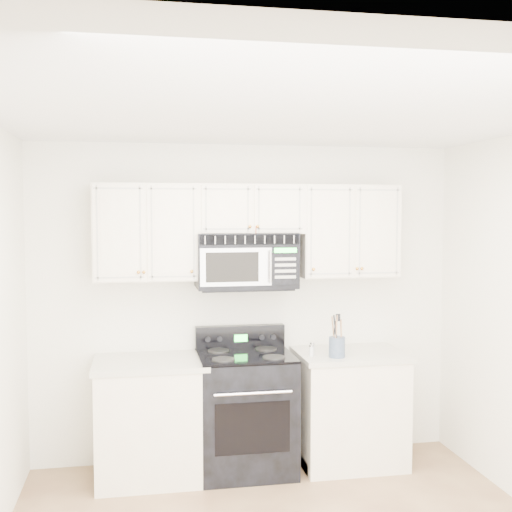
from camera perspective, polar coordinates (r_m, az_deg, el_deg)
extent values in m
cube|color=white|center=(3.62, 3.81, 12.62)|extent=(3.50, 3.50, 0.01)
cube|color=white|center=(5.35, -0.87, -4.15)|extent=(3.50, 0.01, 2.60)
cube|color=white|center=(2.07, 16.16, -17.55)|extent=(3.50, 0.01, 2.60)
cube|color=white|center=(5.17, -9.33, -14.30)|extent=(0.82, 0.63, 0.88)
cube|color=beige|center=(5.04, -9.39, -9.33)|extent=(0.86, 0.65, 0.04)
cube|color=black|center=(5.34, -9.29, -18.15)|extent=(0.82, 0.55, 0.10)
cube|color=white|center=(5.43, 8.30, -13.38)|extent=(0.82, 0.63, 0.88)
cube|color=beige|center=(5.31, 8.35, -8.63)|extent=(0.86, 0.65, 0.04)
cube|color=black|center=(5.59, 8.12, -17.07)|extent=(0.82, 0.55, 0.10)
cube|color=black|center=(5.22, -0.93, -13.82)|extent=(0.74, 0.63, 0.92)
cube|color=black|center=(4.92, -0.30, -15.05)|extent=(0.56, 0.01, 0.39)
cylinder|color=silver|center=(4.82, -0.24, -12.11)|extent=(0.58, 0.02, 0.02)
cube|color=black|center=(5.10, -0.94, -8.83)|extent=(0.74, 0.63, 0.02)
cube|color=black|center=(5.35, -1.43, -7.22)|extent=(0.74, 0.08, 0.19)
cube|color=#2FFF43|center=(5.30, -1.35, -7.31)|extent=(0.11, 0.00, 0.06)
cube|color=white|center=(5.06, -9.77, 2.10)|extent=(0.80, 0.33, 0.75)
cube|color=white|center=(5.33, 8.14, 2.21)|extent=(0.80, 0.33, 0.75)
cube|color=white|center=(5.13, -0.58, 4.20)|extent=(0.84, 0.33, 0.39)
sphere|color=orange|center=(4.89, -9.94, -1.43)|extent=(0.03, 0.03, 0.03)
sphere|color=orange|center=(4.90, -5.73, -1.37)|extent=(0.03, 0.03, 0.03)
sphere|color=orange|center=(5.07, 5.14, -1.19)|extent=(0.03, 0.03, 0.03)
sphere|color=orange|center=(5.18, 8.98, -1.12)|extent=(0.03, 0.03, 0.03)
sphere|color=orange|center=(4.94, -0.55, 2.64)|extent=(0.03, 0.03, 0.03)
sphere|color=orange|center=(4.95, 0.14, 2.64)|extent=(0.03, 0.03, 0.03)
cylinder|color=#BC2708|center=(4.95, -0.01, 1.99)|extent=(0.00, 0.00, 0.11)
sphere|color=orange|center=(4.95, -0.01, 1.28)|extent=(0.04, 0.04, 0.04)
cube|color=black|center=(5.11, -0.91, -0.37)|extent=(0.79, 0.39, 0.44)
cube|color=#B5B2A9|center=(4.91, -0.55, 1.46)|extent=(0.77, 0.01, 0.08)
cube|color=#ABABAB|center=(4.90, -1.78, -0.99)|extent=(0.55, 0.01, 0.29)
cube|color=black|center=(4.88, -2.11, -1.00)|extent=(0.41, 0.01, 0.23)
cube|color=black|center=(4.97, 2.62, -0.92)|extent=(0.22, 0.01, 0.29)
cube|color=#2FFF43|center=(4.95, 2.64, 0.51)|extent=(0.18, 0.00, 0.04)
cylinder|color=silver|center=(4.91, 1.31, -0.98)|extent=(0.02, 0.02, 0.25)
cylinder|color=slate|center=(5.09, 7.21, -8.04)|extent=(0.13, 0.13, 0.16)
cylinder|color=#A9764E|center=(5.08, 7.59, -7.16)|extent=(0.01, 0.01, 0.27)
cylinder|color=black|center=(5.09, 6.92, -7.01)|extent=(0.01, 0.01, 0.30)
cylinder|color=#A9764E|center=(5.03, 7.14, -7.01)|extent=(0.01, 0.01, 0.32)
cylinder|color=black|center=(5.08, 7.59, -7.16)|extent=(0.01, 0.01, 0.27)
cylinder|color=#A9764E|center=(5.09, 6.92, -7.01)|extent=(0.01, 0.01, 0.30)
cylinder|color=black|center=(5.03, 7.14, -7.01)|extent=(0.01, 0.01, 0.32)
cylinder|color=#A9764E|center=(5.08, 7.59, -7.15)|extent=(0.01, 0.01, 0.27)
cylinder|color=silver|center=(5.11, 4.94, -8.44)|extent=(0.04, 0.04, 0.08)
cylinder|color=silver|center=(5.10, 4.94, -7.95)|extent=(0.04, 0.04, 0.01)
cylinder|color=silver|center=(5.18, 5.02, -8.25)|extent=(0.04, 0.04, 0.08)
cylinder|color=silver|center=(5.17, 5.03, -7.75)|extent=(0.04, 0.04, 0.01)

